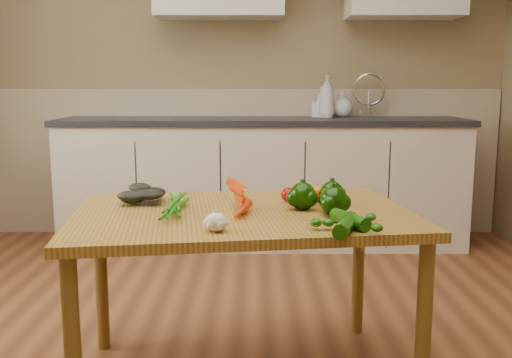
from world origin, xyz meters
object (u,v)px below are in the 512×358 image
at_px(leafy_greens, 140,192).
at_px(pepper_c, 333,201).
at_px(soap_bottle_a, 327,96).
at_px(tomato_c, 318,193).
at_px(table, 243,231).
at_px(zucchini_a, 350,220).
at_px(soap_bottle_b, 319,106).
at_px(soap_bottle_c, 343,104).
at_px(zucchini_b, 346,225).
at_px(pepper_a, 303,196).
at_px(carrot_bunch, 219,203).
at_px(garlic_bulb, 216,222).
at_px(tomato_b, 300,192).
at_px(pepper_b, 332,193).
at_px(tomato_a, 289,195).

bearing_deg(leafy_greens, pepper_c, -15.95).
distance_m(soap_bottle_a, tomato_c, 1.91).
relative_size(table, zucchini_a, 7.83).
height_order(soap_bottle_b, soap_bottle_c, soap_bottle_c).
relative_size(pepper_c, zucchini_b, 0.53).
distance_m(soap_bottle_c, leafy_greens, 2.26).
distance_m(pepper_c, tomato_c, 0.25).
distance_m(soap_bottle_b, pepper_a, 2.10).
relative_size(soap_bottle_a, carrot_bunch, 1.30).
height_order(soap_bottle_c, leafy_greens, soap_bottle_c).
bearing_deg(soap_bottle_c, table, 104.15).
bearing_deg(garlic_bulb, pepper_c, 29.77).
bearing_deg(carrot_bunch, leafy_greens, 147.46).
bearing_deg(tomato_b, zucchini_a, -73.36).
relative_size(pepper_b, zucchini_b, 0.47).
relative_size(soap_bottle_b, tomato_c, 2.26).
bearing_deg(tomato_c, table, -148.14).
bearing_deg(table, pepper_c, -18.37).
xyz_separation_m(soap_bottle_c, zucchini_b, (-0.35, -2.42, -0.30)).
relative_size(garlic_bulb, zucchini_b, 0.37).
bearing_deg(soap_bottle_b, soap_bottle_c, -46.73).
distance_m(table, soap_bottle_b, 2.19).
height_order(pepper_a, tomato_c, pepper_a).
relative_size(table, zucchini_b, 6.91).
xyz_separation_m(carrot_bunch, pepper_b, (0.44, 0.11, 0.02)).
height_order(table, soap_bottle_b, soap_bottle_b).
bearing_deg(zucchini_b, zucchini_a, 71.76).
bearing_deg(zucchini_a, zucchini_b, -108.24).
xyz_separation_m(carrot_bunch, leafy_greens, (-0.32, 0.15, 0.01)).
distance_m(soap_bottle_c, pepper_c, 2.21).
bearing_deg(leafy_greens, tomato_a, 1.89).
relative_size(pepper_a, zucchini_b, 0.52).
distance_m(carrot_bunch, tomato_a, 0.32).
height_order(zucchini_a, zucchini_b, zucchini_b).
relative_size(soap_bottle_c, carrot_bunch, 0.81).
distance_m(table, soap_bottle_a, 2.17).
bearing_deg(table, soap_bottle_a, 66.75).
bearing_deg(pepper_b, tomato_b, 139.40).
bearing_deg(pepper_c, tomato_c, 96.79).
xyz_separation_m(carrot_bunch, tomato_a, (0.27, 0.17, -0.00)).
height_order(table, pepper_b, pepper_b).
bearing_deg(zucchini_b, soap_bottle_b, 85.95).
bearing_deg(pepper_a, garlic_bulb, -133.07).
distance_m(table, soap_bottle_c, 2.25).
bearing_deg(soap_bottle_c, leafy_greens, 92.87).
xyz_separation_m(soap_bottle_c, zucchini_a, (-0.32, -2.34, -0.30)).
bearing_deg(carrot_bunch, soap_bottle_b, 66.07).
bearing_deg(soap_bottle_a, tomato_c, 116.93).
distance_m(carrot_bunch, zucchini_b, 0.53).
xyz_separation_m(table, tomato_b, (0.23, 0.21, 0.11)).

